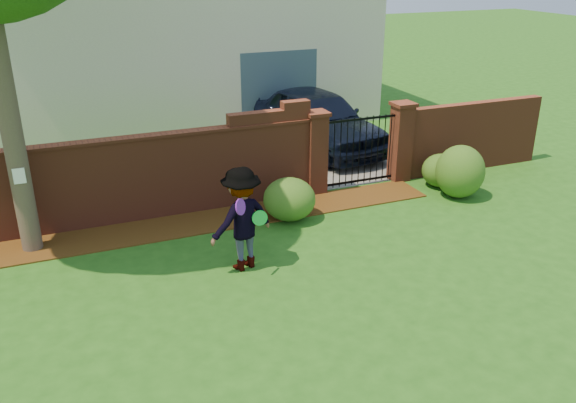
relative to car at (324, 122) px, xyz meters
name	(u,v)px	position (x,y,z in m)	size (l,w,h in m)	color
ground	(282,301)	(-3.90, -6.73, -0.83)	(80.00, 80.00, 0.01)	#215415
mulch_bed	(176,226)	(-4.85, -3.39, -0.81)	(11.10, 1.08, 0.03)	#3E230B
brick_wall	(112,180)	(-5.91, -2.73, 0.11)	(8.70, 0.31, 2.16)	maroon
brick_wall_return	(470,136)	(2.70, -2.73, 0.03)	(4.00, 0.25, 1.70)	maroon
pillar_left	(316,152)	(-1.50, -2.73, 0.13)	(0.50, 0.50, 1.88)	maroon
pillar_right	(401,141)	(0.70, -2.73, 0.13)	(0.50, 0.50, 1.88)	maroon
iron_gate	(359,151)	(-0.40, -2.73, 0.03)	(1.78, 0.03, 1.60)	black
driveway	(292,140)	(-0.40, 1.27, -0.82)	(3.20, 8.00, 0.01)	slate
house	(170,17)	(-2.90, 5.27, 2.34)	(12.40, 6.40, 6.30)	beige
car	(324,122)	(0.00, 0.00, 0.00)	(1.94, 4.82, 1.64)	black
paper_notice	(19,176)	(-7.50, -3.52, 0.68)	(0.20, 0.01, 0.28)	white
shrub_left	(289,199)	(-2.61, -3.87, -0.38)	(1.07, 1.07, 0.87)	#245419
shrub_middle	(460,172)	(1.34, -4.16, -0.23)	(1.08, 1.08, 1.18)	#245419
shrub_right	(441,170)	(1.35, -3.48, -0.43)	(0.87, 0.87, 0.77)	#245419
man	(243,220)	(-4.11, -5.47, 0.09)	(1.18, 0.68, 1.83)	gray
frisbee_purple	(240,207)	(-4.26, -5.84, 0.50)	(0.27, 0.27, 0.02)	purple
frisbee_green	(260,218)	(-3.87, -5.65, 0.16)	(0.27, 0.27, 0.02)	green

